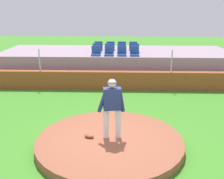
% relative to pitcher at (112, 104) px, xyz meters
% --- Properties ---
extents(ground_plane, '(60.00, 60.00, 0.00)m').
position_rel_pitcher_xyz_m(ground_plane, '(-0.07, -0.10, -1.33)').
color(ground_plane, '#3D8525').
extents(pitchers_mound, '(4.40, 4.40, 0.25)m').
position_rel_pitcher_xyz_m(pitchers_mound, '(-0.07, -0.10, -1.20)').
color(pitchers_mound, '#945039').
rests_on(pitchers_mound, ground_plane).
extents(pitcher, '(0.83, 0.33, 1.85)m').
position_rel_pitcher_xyz_m(pitcher, '(0.00, 0.00, 0.00)').
color(pitcher, silver).
rests_on(pitcher, pitchers_mound).
extents(baseball, '(0.07, 0.07, 0.07)m').
position_rel_pitcher_xyz_m(baseball, '(0.21, -0.45, -1.03)').
color(baseball, white).
rests_on(baseball, pitchers_mound).
extents(fielding_glove, '(0.36, 0.30, 0.11)m').
position_rel_pitcher_xyz_m(fielding_glove, '(-0.69, -0.05, -1.02)').
color(fielding_glove, brown).
rests_on(fielding_glove, pitchers_mound).
extents(brick_barrier, '(13.95, 0.40, 0.91)m').
position_rel_pitcher_xyz_m(brick_barrier, '(-0.07, 5.78, -0.87)').
color(brick_barrier, '#974924').
rests_on(brick_barrier, ground_plane).
extents(fence_post_left, '(0.06, 0.06, 1.11)m').
position_rel_pitcher_xyz_m(fence_post_left, '(-3.81, 5.78, 0.14)').
color(fence_post_left, silver).
rests_on(fence_post_left, brick_barrier).
extents(fence_post_right, '(0.06, 0.06, 1.11)m').
position_rel_pitcher_xyz_m(fence_post_right, '(2.72, 5.78, 0.14)').
color(fence_post_right, silver).
rests_on(fence_post_right, brick_barrier).
extents(bleacher_platform, '(13.21, 4.35, 1.50)m').
position_rel_pitcher_xyz_m(bleacher_platform, '(-0.07, 8.61, -0.58)').
color(bleacher_platform, gray).
rests_on(bleacher_platform, ground_plane).
extents(stadium_chair_0, '(0.48, 0.44, 0.50)m').
position_rel_pitcher_xyz_m(stadium_chair_0, '(-1.10, 6.96, 0.33)').
color(stadium_chair_0, '#24479A').
rests_on(stadium_chair_0, bleacher_platform).
extents(stadium_chair_1, '(0.48, 0.44, 0.50)m').
position_rel_pitcher_xyz_m(stadium_chair_1, '(-0.40, 6.95, 0.33)').
color(stadium_chair_1, '#24479A').
rests_on(stadium_chair_1, bleacher_platform).
extents(stadium_chair_2, '(0.48, 0.44, 0.50)m').
position_rel_pitcher_xyz_m(stadium_chair_2, '(0.28, 6.94, 0.33)').
color(stadium_chair_2, '#24479A').
rests_on(stadium_chair_2, bleacher_platform).
extents(stadium_chair_3, '(0.48, 0.44, 0.50)m').
position_rel_pitcher_xyz_m(stadium_chair_3, '(0.95, 6.94, 0.33)').
color(stadium_chair_3, '#24479A').
rests_on(stadium_chair_3, bleacher_platform).
extents(stadium_chair_4, '(0.48, 0.44, 0.50)m').
position_rel_pitcher_xyz_m(stadium_chair_4, '(-1.13, 7.89, 0.33)').
color(stadium_chair_4, '#24479A').
rests_on(stadium_chair_4, bleacher_platform).
extents(stadium_chair_5, '(0.48, 0.44, 0.50)m').
position_rel_pitcher_xyz_m(stadium_chair_5, '(-0.43, 7.85, 0.33)').
color(stadium_chair_5, '#24479A').
rests_on(stadium_chair_5, bleacher_platform).
extents(stadium_chair_6, '(0.48, 0.44, 0.50)m').
position_rel_pitcher_xyz_m(stadium_chair_6, '(0.27, 7.88, 0.33)').
color(stadium_chair_6, '#24479A').
rests_on(stadium_chair_6, bleacher_platform).
extents(stadium_chair_7, '(0.48, 0.44, 0.50)m').
position_rel_pitcher_xyz_m(stadium_chair_7, '(1.01, 7.85, 0.33)').
color(stadium_chair_7, '#24479A').
rests_on(stadium_chair_7, bleacher_platform).
extents(stadium_chair_8, '(0.48, 0.44, 0.50)m').
position_rel_pitcher_xyz_m(stadium_chair_8, '(-1.11, 8.78, 0.33)').
color(stadium_chair_8, '#24479A').
rests_on(stadium_chair_8, bleacher_platform).
extents(stadium_chair_9, '(0.48, 0.44, 0.50)m').
position_rel_pitcher_xyz_m(stadium_chair_9, '(-0.39, 8.77, 0.33)').
color(stadium_chair_9, '#24479A').
rests_on(stadium_chair_9, bleacher_platform).
extents(stadium_chair_10, '(0.48, 0.44, 0.50)m').
position_rel_pitcher_xyz_m(stadium_chair_10, '(0.29, 8.75, 0.33)').
color(stadium_chair_10, '#24479A').
rests_on(stadium_chair_10, bleacher_platform).
extents(stadium_chair_11, '(0.48, 0.44, 0.50)m').
position_rel_pitcher_xyz_m(stadium_chair_11, '(0.96, 8.74, 0.33)').
color(stadium_chair_11, '#24479A').
rests_on(stadium_chair_11, bleacher_platform).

